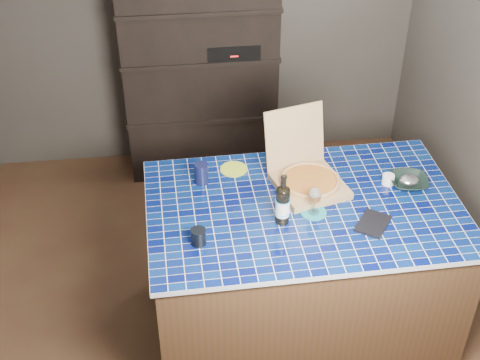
{
  "coord_description": "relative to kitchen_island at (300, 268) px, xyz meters",
  "views": [
    {
      "loc": [
        -0.27,
        -3.24,
        3.33
      ],
      "look_at": [
        0.13,
        0.0,
        0.93
      ],
      "focal_mm": 50.0,
      "sensor_mm": 36.0,
      "label": 1
    }
  ],
  "objects": [
    {
      "name": "wine_glass",
      "position": [
        0.04,
        -0.07,
        0.6
      ],
      "size": [
        0.07,
        0.07,
        0.16
      ],
      "color": "white",
      "rests_on": "teal_trivet"
    },
    {
      "name": "white_jar",
      "position": [
        0.53,
        0.15,
        0.52
      ],
      "size": [
        0.07,
        0.07,
        0.06
      ],
      "primitive_type": "cylinder",
      "color": "white",
      "rests_on": "kitchen_island"
    },
    {
      "name": "room",
      "position": [
        -0.46,
        0.35,
        0.76
      ],
      "size": [
        3.5,
        3.5,
        3.5
      ],
      "color": "brown",
      "rests_on": "ground"
    },
    {
      "name": "kitchen_island",
      "position": [
        0.0,
        0.0,
        0.0
      ],
      "size": [
        1.8,
        1.16,
        0.98
      ],
      "rotation": [
        0.0,
        0.0,
        0.02
      ],
      "color": "#48291C",
      "rests_on": "floor"
    },
    {
      "name": "mead_bottle",
      "position": [
        -0.15,
        -0.12,
        0.61
      ],
      "size": [
        0.08,
        0.08,
        0.31
      ],
      "color": "black",
      "rests_on": "kitchen_island"
    },
    {
      "name": "pizza_box",
      "position": [
        0.05,
        0.18,
        0.55
      ],
      "size": [
        0.48,
        0.54,
        0.41
      ],
      "rotation": [
        0.0,
        0.0,
        0.26
      ],
      "color": "tan",
      "rests_on": "kitchen_island"
    },
    {
      "name": "foil_contents",
      "position": [
        0.64,
        0.11,
        0.53
      ],
      "size": [
        0.12,
        0.1,
        0.05
      ],
      "primitive_type": "ellipsoid",
      "color": "silver",
      "rests_on": "bowl"
    },
    {
      "name": "tumbler",
      "position": [
        -0.62,
        -0.24,
        0.53
      ],
      "size": [
        0.08,
        0.08,
        0.09
      ],
      "primitive_type": "cylinder",
      "color": "black",
      "rests_on": "kitchen_island"
    },
    {
      "name": "green_trivet",
      "position": [
        -0.36,
        0.4,
        0.49
      ],
      "size": [
        0.17,
        0.17,
        0.01
      ],
      "primitive_type": "cylinder",
      "color": "#B0CC2B",
      "rests_on": "kitchen_island"
    },
    {
      "name": "teal_trivet",
      "position": [
        0.04,
        -0.07,
        0.49
      ],
      "size": [
        0.15,
        0.15,
        0.01
      ],
      "primitive_type": "cylinder",
      "color": "teal",
      "rests_on": "kitchen_island"
    },
    {
      "name": "navy_cup",
      "position": [
        -0.56,
        0.29,
        0.55
      ],
      "size": [
        0.08,
        0.08,
        0.13
      ],
      "primitive_type": "cylinder",
      "color": "black",
      "rests_on": "kitchen_island"
    },
    {
      "name": "bowl",
      "position": [
        0.64,
        0.11,
        0.51
      ],
      "size": [
        0.25,
        0.25,
        0.05
      ],
      "primitive_type": "imported",
      "rotation": [
        0.0,
        0.0,
        -0.13
      ],
      "color": "black",
      "rests_on": "kitchen_island"
    },
    {
      "name": "dvd_case",
      "position": [
        0.34,
        -0.21,
        0.5
      ],
      "size": [
        0.24,
        0.25,
        0.02
      ],
      "primitive_type": "cube",
      "rotation": [
        0.0,
        0.0,
        -0.62
      ],
      "color": "black",
      "rests_on": "kitchen_island"
    },
    {
      "name": "shelving_unit",
      "position": [
        -0.45,
        1.88,
        0.41
      ],
      "size": [
        1.2,
        0.41,
        1.8
      ],
      "color": "black",
      "rests_on": "floor"
    }
  ]
}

